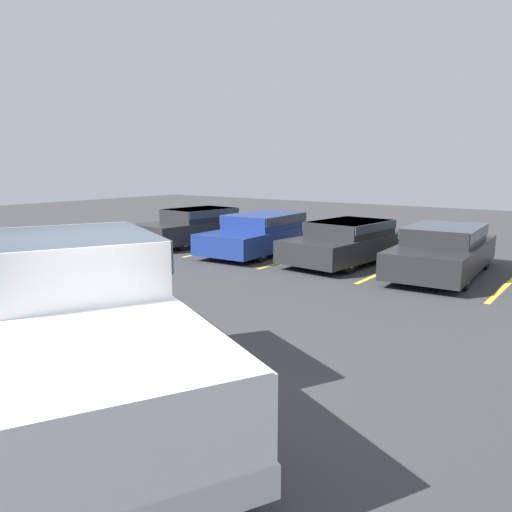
% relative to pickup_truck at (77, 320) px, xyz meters
% --- Properties ---
extents(ground_plane, '(60.00, 60.00, 0.00)m').
position_rel_pickup_truck_xyz_m(ground_plane, '(0.29, 0.22, -0.96)').
color(ground_plane, '#38383A').
extents(stall_stripe_a, '(0.12, 4.85, 0.01)m').
position_rel_pickup_truck_xyz_m(stall_stripe_a, '(-8.44, 9.69, -0.95)').
color(stall_stripe_a, yellow).
rests_on(stall_stripe_a, ground_plane).
extents(stall_stripe_b, '(0.12, 4.85, 0.01)m').
position_rel_pickup_truck_xyz_m(stall_stripe_b, '(-5.60, 9.69, -0.95)').
color(stall_stripe_b, yellow).
rests_on(stall_stripe_b, ground_plane).
extents(stall_stripe_c, '(0.12, 4.85, 0.01)m').
position_rel_pickup_truck_xyz_m(stall_stripe_c, '(-2.75, 9.69, -0.95)').
color(stall_stripe_c, yellow).
rests_on(stall_stripe_c, ground_plane).
extents(stall_stripe_d, '(0.12, 4.85, 0.01)m').
position_rel_pickup_truck_xyz_m(stall_stripe_d, '(0.09, 9.69, -0.95)').
color(stall_stripe_d, yellow).
rests_on(stall_stripe_d, ground_plane).
extents(stall_stripe_e, '(0.12, 4.85, 0.01)m').
position_rel_pickup_truck_xyz_m(stall_stripe_e, '(2.94, 9.69, -0.95)').
color(stall_stripe_e, yellow).
rests_on(stall_stripe_e, ground_plane).
extents(pickup_truck, '(6.29, 4.48, 1.92)m').
position_rel_pickup_truck_xyz_m(pickup_truck, '(0.00, 0.00, 0.00)').
color(pickup_truck, white).
rests_on(pickup_truck, ground_plane).
extents(parked_sedan_a, '(2.20, 4.60, 1.24)m').
position_rel_pickup_truck_xyz_m(parked_sedan_a, '(-7.05, 9.55, -0.30)').
color(parked_sedan_a, '#232326').
rests_on(parked_sedan_a, ground_plane).
extents(parked_sedan_b, '(2.13, 4.90, 1.22)m').
position_rel_pickup_truck_xyz_m(parked_sedan_b, '(-4.19, 9.47, -0.30)').
color(parked_sedan_b, navy).
rests_on(parked_sedan_b, ground_plane).
extents(parked_sedan_c, '(2.22, 4.55, 1.18)m').
position_rel_pickup_truck_xyz_m(parked_sedan_c, '(-1.27, 9.57, -0.32)').
color(parked_sedan_c, '#232326').
rests_on(parked_sedan_c, ground_plane).
extents(parked_sedan_d, '(2.08, 4.75, 1.23)m').
position_rel_pickup_truck_xyz_m(parked_sedan_d, '(1.38, 9.52, -0.30)').
color(parked_sedan_d, '#232326').
rests_on(parked_sedan_d, ground_plane).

